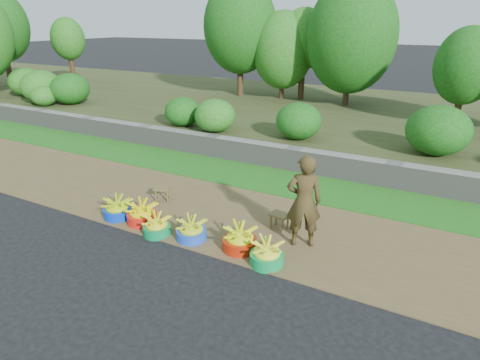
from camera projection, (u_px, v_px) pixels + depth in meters
The scene contains 15 objects.
ground_plane at pixel (196, 252), 6.15m from camera, with size 120.00×120.00×0.00m, color black.
dirt_shoulder at pixel (235, 219), 7.17m from camera, with size 80.00×2.50×0.02m, color brown.
grass_verge at pixel (279, 181), 8.80m from camera, with size 80.00×1.50×0.04m, color #226C1A.
retaining_wall at pixel (294, 159), 9.40m from camera, with size 80.00×0.35×0.55m, color gray.
earth_bank at pixel (346, 118), 13.42m from camera, with size 80.00×10.00×0.50m, color #39411E.
vegetation at pixel (269, 44), 12.88m from camera, with size 33.96×7.82×4.30m.
basin_a at pixel (118, 209), 7.16m from camera, with size 0.51×0.51×0.38m.
basin_b at pixel (142, 214), 6.96m from camera, with size 0.53×0.53×0.39m.
basin_c at pixel (157, 226), 6.61m from camera, with size 0.46×0.46×0.34m.
basin_d at pixel (191, 231), 6.44m from camera, with size 0.49×0.49×0.37m.
basin_e at pixel (240, 240), 6.15m from camera, with size 0.54×0.54×0.40m.
basin_f at pixel (267, 254), 5.79m from camera, with size 0.50×0.50×0.37m.
stool_left at pixel (162, 190), 7.81m from camera, with size 0.37×0.33×0.27m.
stool_right at pixel (279, 217), 6.74m from camera, with size 0.34×0.28×0.27m.
vendor_woman at pixel (304, 201), 6.07m from camera, with size 0.54×0.35×1.48m, color black.
Camera 1 is at (3.09, -4.35, 3.32)m, focal length 30.00 mm.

